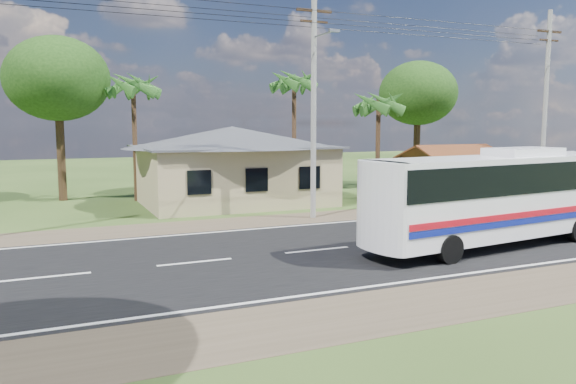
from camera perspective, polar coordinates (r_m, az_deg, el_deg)
name	(u,v)px	position (r m, az deg, el deg)	size (l,w,h in m)	color
ground	(317,251)	(20.42, 2.98, -5.96)	(120.00, 120.00, 0.00)	#284217
road	(317,250)	(20.41, 2.98, -5.94)	(120.00, 16.00, 0.03)	black
house	(232,157)	(32.41, -5.67, 3.55)	(12.40, 10.00, 5.00)	tan
waiting_shed	(452,155)	(34.26, 16.31, 3.63)	(5.20, 4.48, 3.35)	#382614
concrete_barrier	(471,201)	(31.63, 18.12, -0.84)	(7.00, 0.30, 0.90)	#9E9E99
utility_poles	(308,98)	(26.92, 1.99, 9.54)	(32.80, 2.22, 11.00)	#9E9E99
palm_near	(379,104)	(34.18, 9.19, 8.82)	(2.80, 2.80, 6.70)	#47301E
palm_mid	(294,83)	(36.57, 0.63, 11.05)	(2.80, 2.80, 8.20)	#47301E
palm_far	(133,87)	(34.22, -15.46, 10.27)	(2.80, 2.80, 7.70)	#47301E
tree_behind_house	(57,79)	(35.91, -22.38, 10.54)	(6.00, 6.00, 9.61)	#47301E
tree_behind_shed	(418,94)	(42.02, 13.08, 9.70)	(5.60, 5.60, 9.02)	#47301E
coach_bus	(504,190)	(22.52, 21.13, 0.18)	(11.94, 3.74, 3.65)	white
motorcycle	(436,197)	(32.35, 14.76, -0.53)	(0.62, 1.76, 0.93)	black
person	(479,192)	(32.37, 18.87, 0.00)	(0.61, 0.40, 1.69)	navy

